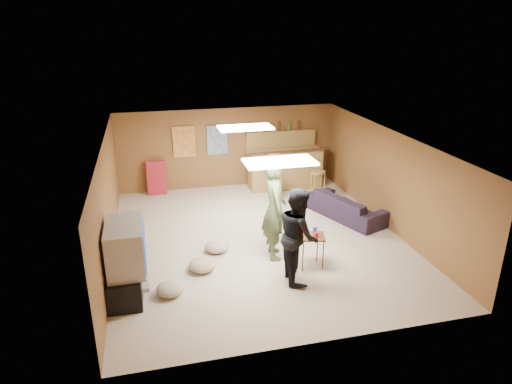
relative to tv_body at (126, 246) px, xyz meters
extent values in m
plane|color=#C5B296|center=(2.65, 1.50, -0.90)|extent=(7.00, 7.00, 0.00)
cube|color=silver|center=(2.65, 1.50, 1.30)|extent=(6.00, 7.00, 0.02)
cube|color=brown|center=(2.65, 5.00, 0.20)|extent=(6.00, 0.02, 2.20)
cube|color=brown|center=(2.65, -2.00, 0.20)|extent=(6.00, 0.02, 2.20)
cube|color=brown|center=(-0.35, 1.50, 0.20)|extent=(0.02, 7.00, 2.20)
cube|color=brown|center=(5.65, 1.50, 0.20)|extent=(0.02, 7.00, 2.20)
cube|color=black|center=(-0.07, 0.00, -0.65)|extent=(0.55, 1.30, 0.50)
cube|color=#B2B2B7|center=(0.15, 0.00, -0.75)|extent=(0.35, 0.50, 0.08)
cube|color=#B2B2B7|center=(0.00, 0.00, 0.00)|extent=(0.60, 1.10, 0.80)
cube|color=navy|center=(0.31, 0.00, 0.00)|extent=(0.02, 0.95, 0.65)
cube|color=olive|center=(4.15, 4.45, -0.35)|extent=(2.00, 0.60, 1.10)
cube|color=#402514|center=(4.15, 4.20, 0.20)|extent=(2.10, 0.12, 0.05)
cube|color=olive|center=(4.15, 4.90, 0.60)|extent=(2.00, 0.18, 0.05)
cube|color=olive|center=(4.15, 4.92, 0.30)|extent=(2.00, 0.14, 0.60)
cube|color=#BF3F26|center=(1.45, 4.96, 0.45)|extent=(0.60, 0.03, 0.85)
cube|color=#334C99|center=(2.35, 4.96, 0.45)|extent=(0.55, 0.03, 0.80)
cube|color=red|center=(0.65, 4.80, -0.45)|extent=(0.50, 0.26, 0.91)
cube|color=white|center=(2.65, 0.00, 1.27)|extent=(1.20, 0.60, 0.04)
cube|color=white|center=(2.65, 2.70, 1.27)|extent=(1.20, 0.60, 0.04)
imported|color=#4E5D36|center=(2.77, 0.69, 0.10)|extent=(0.55, 0.78, 2.01)
imported|color=black|center=(2.95, -0.23, -0.03)|extent=(0.72, 0.89, 1.74)
imported|color=black|center=(4.95, 2.09, -0.61)|extent=(1.45, 2.13, 0.58)
cube|color=#402514|center=(3.32, 0.11, -0.57)|extent=(0.58, 0.50, 0.65)
cylinder|color=red|center=(3.20, 0.18, -0.20)|extent=(0.10, 0.10, 0.10)
cylinder|color=red|center=(3.39, 0.03, -0.20)|extent=(0.09, 0.09, 0.10)
cylinder|color=#153B94|center=(3.43, 0.22, -0.19)|extent=(0.11, 0.11, 0.11)
ellipsoid|color=tan|center=(1.31, 0.46, -0.78)|extent=(0.64, 0.64, 0.23)
ellipsoid|color=tan|center=(1.70, 1.14, -0.79)|extent=(0.62, 0.62, 0.22)
ellipsoid|color=tan|center=(0.66, -0.22, -0.79)|extent=(0.63, 0.63, 0.21)
camera|label=1|loc=(0.51, -7.09, 3.52)|focal=32.00mm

